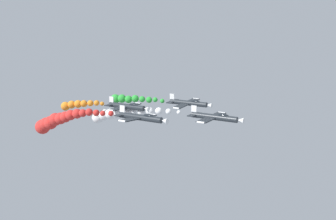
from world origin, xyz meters
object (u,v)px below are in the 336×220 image
at_px(airplane_lead, 215,117).
at_px(airplane_right_inner, 141,117).
at_px(airplane_left_inner, 189,103).
at_px(airplane_left_outer, 127,106).

xyz_separation_m(airplane_lead, airplane_right_inner, (8.26, -10.61, 0.26)).
relative_size(airplane_lead, airplane_right_inner, 1.00).
height_order(airplane_lead, airplane_left_inner, airplane_left_inner).
bearing_deg(airplane_lead, airplane_right_inner, -52.10).
xyz_separation_m(airplane_left_inner, airplane_right_inner, (17.64, -0.17, 0.07)).
relative_size(airplane_left_inner, airplane_left_outer, 1.00).
height_order(airplane_lead, airplane_left_outer, airplane_left_outer).
bearing_deg(airplane_left_inner, airplane_left_outer, -44.45).
distance_m(airplane_lead, airplane_left_inner, 14.03).
bearing_deg(airplane_lead, airplane_left_inner, -131.96).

